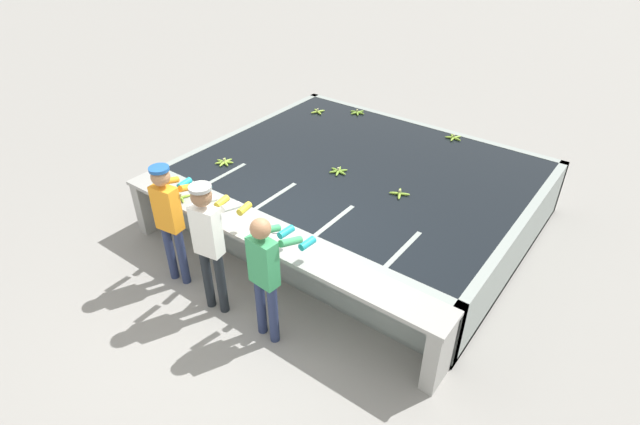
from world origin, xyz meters
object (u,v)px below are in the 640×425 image
worker_1 (210,237)px  banana_bunch_floating_1 (318,112)px  worker_0 (170,214)px  banana_bunch_floating_3 (357,112)px  worker_2 (266,269)px  banana_bunch_floating_5 (400,194)px  banana_bunch_ledge_0 (181,197)px  banana_bunch_floating_0 (338,171)px  knife_0 (270,232)px  banana_bunch_floating_4 (454,138)px  knife_1 (157,178)px  banana_bunch_floating_2 (224,162)px

worker_1 → banana_bunch_floating_1: worker_1 is taller
worker_0 → banana_bunch_floating_1: 3.93m
worker_1 → banana_bunch_floating_3: 4.43m
worker_2 → banana_bunch_floating_5: (0.31, 2.29, -0.08)m
worker_0 → banana_bunch_floating_1: worker_0 is taller
banana_bunch_floating_1 → banana_bunch_ledge_0: banana_bunch_ledge_0 is taller
banana_bunch_floating_0 → knife_0: banana_bunch_floating_0 is taller
worker_2 → banana_bunch_floating_1: 4.51m
banana_bunch_floating_4 → knife_1: (-2.77, -3.73, -0.01)m
banana_bunch_floating_3 → knife_1: 3.80m
banana_bunch_floating_5 → knife_0: 1.87m
banana_bunch_floating_4 → banana_bunch_floating_5: size_ratio=1.03×
banana_bunch_floating_5 → knife_0: (-0.80, -1.69, -0.01)m
knife_0 → knife_1: (-2.13, 0.01, 0.00)m
banana_bunch_floating_2 → banana_bunch_floating_5: (2.52, 0.77, 0.00)m
worker_2 → worker_1: bearing=-177.1°
banana_bunch_floating_0 → banana_bunch_floating_3: 2.22m
banana_bunch_floating_4 → knife_0: bearing=-99.8°
worker_2 → banana_bunch_floating_2: worker_2 is taller
worker_1 → banana_bunch_floating_2: size_ratio=6.14×
banana_bunch_floating_0 → knife_1: size_ratio=0.98×
knife_1 → banana_bunch_ledge_0: bearing=-11.5°
worker_0 → banana_bunch_ledge_0: size_ratio=6.23×
banana_bunch_floating_3 → banana_bunch_floating_5: (1.99, -2.01, 0.00)m
banana_bunch_floating_5 → knife_1: 3.37m
worker_0 → knife_1: bearing=150.7°
banana_bunch_floating_0 → banana_bunch_floating_4: (0.85, 2.04, 0.00)m
worker_0 → banana_bunch_floating_1: bearing=100.1°
knife_0 → banana_bunch_floating_2: bearing=152.0°
worker_2 → banana_bunch_floating_5: bearing=82.2°
knife_0 → worker_0: bearing=-152.2°
worker_2 → banana_bunch_floating_4: (0.16, 4.34, -0.08)m
worker_1 → banana_bunch_floating_4: size_ratio=6.23×
knife_0 → knife_1: 2.13m
worker_2 → knife_1: (-2.62, 0.61, -0.08)m
knife_0 → knife_1: bearing=179.7°
knife_1 → banana_bunch_floating_5: bearing=29.8°
banana_bunch_floating_1 → banana_bunch_floating_2: 2.38m
banana_bunch_floating_0 → knife_1: banana_bunch_floating_0 is taller
worker_0 → banana_bunch_floating_3: bearing=91.4°
worker_0 → banana_bunch_ledge_0: bearing=129.2°
worker_1 → worker_2: (0.80, 0.04, -0.09)m
worker_2 → knife_1: size_ratio=5.59×
banana_bunch_floating_2 → banana_bunch_floating_5: bearing=17.0°
worker_0 → knife_0: worker_0 is taller
worker_1 → worker_2: worker_1 is taller
worker_0 → knife_1: (-1.04, 0.58, -0.13)m
worker_0 → banana_bunch_floating_3: size_ratio=5.88×
knife_1 → worker_1: bearing=-19.8°
banana_bunch_floating_1 → knife_0: (1.78, -3.29, -0.01)m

